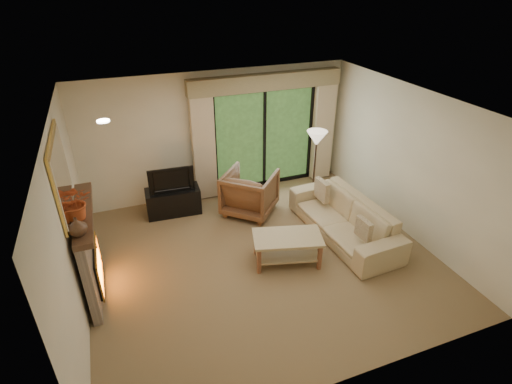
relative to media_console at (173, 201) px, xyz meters
name	(u,v)px	position (x,y,z in m)	size (l,w,h in m)	color
floor	(262,257)	(1.12, -1.95, -0.26)	(5.50, 5.50, 0.00)	olive
ceiling	(264,106)	(1.12, -1.95, 2.34)	(5.50, 5.50, 0.00)	white
wall_back	(218,135)	(1.12, 0.55, 1.04)	(5.00, 5.00, 0.00)	beige
wall_front	(353,299)	(1.12, -4.45, 1.04)	(5.00, 5.00, 0.00)	beige
wall_left	(69,225)	(-1.63, -1.95, 1.04)	(5.00, 5.00, 0.00)	beige
wall_right	(409,163)	(3.87, -1.95, 1.04)	(5.00, 5.00, 0.00)	beige
fireplace	(88,252)	(-1.51, -1.75, 0.43)	(0.24, 1.70, 1.37)	gray
mirror	(61,174)	(-1.60, -1.75, 1.69)	(0.07, 1.45, 1.02)	gold
sliding_door	(264,138)	(2.12, 0.50, 0.84)	(2.26, 0.10, 2.16)	black
curtain_left	(203,144)	(0.77, 0.39, 0.94)	(0.45, 0.18, 2.35)	beige
curtain_right	(323,128)	(3.47, 0.39, 0.94)	(0.45, 0.18, 2.35)	beige
cornice	(266,82)	(2.12, 0.41, 2.06)	(3.20, 0.24, 0.32)	#94835E
media_console	(173,201)	(0.00, 0.00, 0.00)	(1.04, 0.47, 0.52)	black
tv	(171,178)	(0.00, 0.00, 0.51)	(0.86, 0.11, 0.49)	black
armchair	(250,192)	(1.42, -0.50, 0.18)	(0.93, 0.96, 0.87)	brown
sofa	(344,218)	(2.72, -1.85, 0.09)	(2.40, 0.94, 0.70)	tan
pillow_near	(364,229)	(2.64, -2.54, 0.32)	(0.09, 0.34, 0.34)	brown
pillow_far	(322,190)	(2.64, -1.16, 0.33)	(0.10, 0.39, 0.39)	brown
coffee_table	(287,249)	(1.45, -2.19, -0.01)	(1.10, 0.61, 0.50)	tan
floor_lamp	(315,167)	(2.82, -0.50, 0.50)	(0.41, 0.41, 1.52)	beige
vase	(77,226)	(-1.49, -2.35, 1.23)	(0.23, 0.23, 0.24)	#493020
branches	(75,202)	(-1.49, -1.95, 1.36)	(0.45, 0.39, 0.50)	#BB4A21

